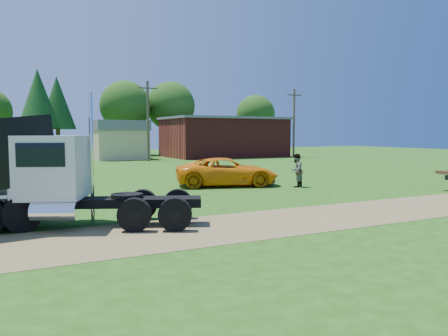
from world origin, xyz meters
name	(u,v)px	position (x,y,z in m)	size (l,w,h in m)	color
ground	(274,222)	(0.00, 0.00, 0.00)	(140.00, 140.00, 0.00)	#27480F
dirt_track	(274,222)	(0.00, 0.00, 0.01)	(120.00, 4.20, 0.01)	brown
white_semi_tractor	(56,181)	(-6.97, 2.77, 1.57)	(7.66, 5.05, 4.59)	black
orange_pickup	(227,172)	(3.40, 10.35, 0.85)	(2.81, 6.10, 1.70)	orange
spectator_b	(296,170)	(6.78, 7.99, 0.99)	(0.96, 0.75, 1.97)	#999999
brick_building	(223,137)	(18.00, 40.00, 2.66)	(15.40, 10.40, 5.30)	maroon
tan_shed	(120,139)	(4.00, 40.00, 2.42)	(6.20, 5.40, 4.70)	tan
utility_poles	(148,119)	(6.00, 35.00, 4.71)	(42.20, 0.28, 9.00)	#493829
tree_row	(96,107)	(3.11, 49.86, 6.84)	(58.38, 12.04, 11.23)	#3C2D18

